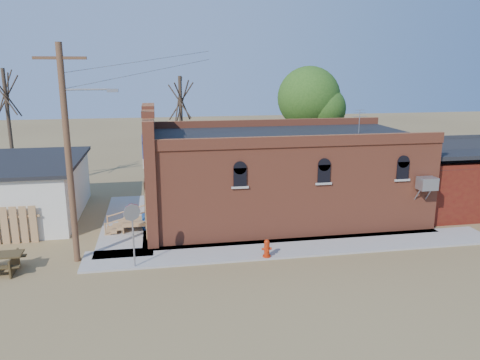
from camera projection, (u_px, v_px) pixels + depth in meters
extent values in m
plane|color=brown|center=(271.00, 258.00, 20.24)|extent=(120.00, 120.00, 0.00)
cube|color=#9E9991|center=(298.00, 247.00, 21.35)|extent=(19.00, 2.20, 0.08)
cube|color=#9E9991|center=(129.00, 222.00, 24.89)|extent=(2.60, 10.00, 0.08)
cube|color=#A24C31|center=(283.00, 177.00, 25.32)|extent=(14.00, 7.00, 4.50)
cube|color=black|center=(284.00, 135.00, 24.78)|extent=(13.80, 6.80, 0.12)
cube|color=#A24C31|center=(151.00, 170.00, 23.96)|extent=(0.50, 7.40, 5.80)
cube|color=#163397|center=(144.00, 154.00, 22.50)|extent=(0.08, 1.10, 1.56)
cube|color=#96959B|center=(427.00, 183.00, 22.51)|extent=(0.85, 0.65, 0.60)
cube|color=#54120E|center=(441.00, 181.00, 27.11)|extent=(5.00, 6.00, 3.20)
cylinder|color=brown|center=(68.00, 157.00, 18.92)|extent=(0.26, 0.26, 9.00)
cube|color=brown|center=(60.00, 58.00, 18.00)|extent=(2.00, 0.12, 0.12)
cylinder|color=#96959B|center=(86.00, 89.00, 18.44)|extent=(1.80, 0.08, 0.08)
cube|color=#96959B|center=(113.00, 90.00, 18.62)|extent=(0.45, 0.22, 0.14)
cylinder|color=#493A2A|center=(181.00, 133.00, 31.28)|extent=(0.24, 0.24, 7.50)
cylinder|color=#493A2A|center=(10.00, 131.00, 30.28)|extent=(0.24, 0.24, 8.00)
cylinder|color=#493A2A|center=(308.00, 137.00, 33.45)|extent=(0.28, 0.28, 6.30)
sphere|color=#264F16|center=(309.00, 98.00, 32.79)|extent=(4.40, 4.40, 4.40)
cylinder|color=#AE2509|center=(267.00, 256.00, 20.19)|extent=(0.44, 0.44, 0.07)
cylinder|color=#AE2509|center=(267.00, 249.00, 20.11)|extent=(0.30, 0.30, 0.60)
sphere|color=#AE2509|center=(267.00, 242.00, 20.04)|extent=(0.24, 0.24, 0.24)
cylinder|color=#AE2509|center=(268.00, 250.00, 19.96)|extent=(0.14, 0.16, 0.11)
cylinder|color=#AE2509|center=(263.00, 249.00, 20.08)|extent=(0.16, 0.14, 0.11)
cylinder|color=#AE2509|center=(270.00, 248.00, 20.13)|extent=(0.16, 0.14, 0.11)
cylinder|color=#96959B|center=(133.00, 238.00, 18.95)|extent=(0.07, 0.07, 2.43)
cylinder|color=#96959B|center=(132.00, 213.00, 18.67)|extent=(0.67, 0.34, 0.73)
cylinder|color=#B70A15|center=(132.00, 212.00, 18.71)|extent=(0.67, 0.34, 0.73)
cylinder|color=navy|center=(147.00, 221.00, 23.58)|extent=(0.66, 0.66, 0.79)
cube|color=#44341B|center=(15.00, 263.00, 18.85)|extent=(0.11, 1.47, 0.74)
cube|color=#44341B|center=(2.00, 257.00, 19.25)|extent=(1.90, 0.32, 0.05)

